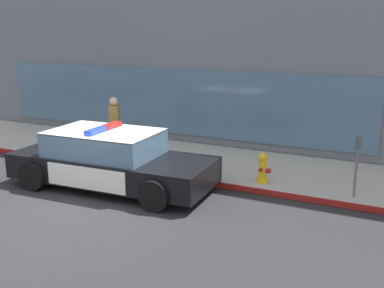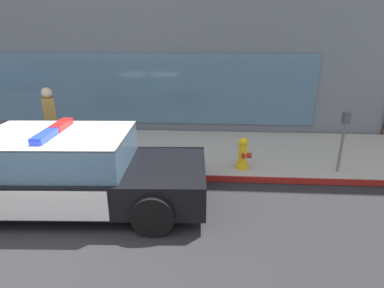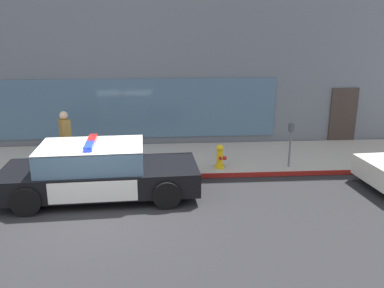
{
  "view_description": "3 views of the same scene",
  "coord_description": "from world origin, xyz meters",
  "views": [
    {
      "loc": [
        6.2,
        -7.44,
        3.68
      ],
      "look_at": [
        1.65,
        1.89,
        1.05
      ],
      "focal_mm": 41.94,
      "sensor_mm": 36.0,
      "label": 1
    },
    {
      "loc": [
        2.51,
        -3.97,
        3.0
      ],
      "look_at": [
        2.11,
        2.36,
        0.73
      ],
      "focal_mm": 28.58,
      "sensor_mm": 36.0,
      "label": 2
    },
    {
      "loc": [
        1.61,
        -8.69,
        4.14
      ],
      "look_at": [
        2.38,
        1.98,
        1.05
      ],
      "focal_mm": 37.15,
      "sensor_mm": 36.0,
      "label": 3
    }
  ],
  "objects": [
    {
      "name": "storefront_building",
      "position": [
        1.69,
        10.69,
        4.79
      ],
      "size": [
        21.71,
        10.95,
        9.58
      ],
      "color": "slate",
      "rests_on": "ground"
    },
    {
      "name": "pedestrian_on_sidewalk",
      "position": [
        -1.3,
        2.87,
        1.01
      ],
      "size": [
        0.42,
        0.48,
        1.71
      ],
      "rotation": [
        0.0,
        0.0,
        3.63
      ],
      "color": "#23232D",
      "rests_on": "sidewalk"
    },
    {
      "name": "ground",
      "position": [
        0.0,
        0.0,
        0.0
      ],
      "size": [
        48.0,
        48.0,
        0.0
      ],
      "primitive_type": "plane",
      "color": "#262628"
    },
    {
      "name": "police_cruiser",
      "position": [
        -0.08,
        0.95,
        0.68
      ],
      "size": [
        4.98,
        2.27,
        1.49
      ],
      "rotation": [
        0.0,
        0.0,
        0.05
      ],
      "color": "black",
      "rests_on": "ground"
    },
    {
      "name": "sidewalk",
      "position": [
        0.0,
        3.62,
        0.07
      ],
      "size": [
        48.0,
        3.19,
        0.15
      ],
      "primitive_type": "cube",
      "color": "#B2ADA3",
      "rests_on": "ground"
    },
    {
      "name": "parking_meter",
      "position": [
        5.34,
        2.4,
        1.08
      ],
      "size": [
        0.12,
        0.18,
        1.34
      ],
      "color": "slate",
      "rests_on": "sidewalk"
    },
    {
      "name": "fire_hydrant",
      "position": [
        3.25,
        2.45,
        0.5
      ],
      "size": [
        0.34,
        0.39,
        0.73
      ],
      "color": "gold",
      "rests_on": "sidewalk"
    },
    {
      "name": "curb_red_paint",
      "position": [
        0.0,
        2.0,
        0.08
      ],
      "size": [
        28.8,
        0.04,
        0.14
      ],
      "primitive_type": "cube",
      "color": "maroon",
      "rests_on": "ground"
    }
  ]
}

